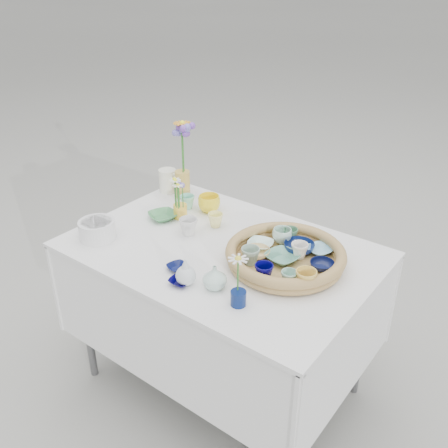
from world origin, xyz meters
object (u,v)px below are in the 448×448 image
Objects in this scene: wicker_tray at (285,256)px; tall_vase_yellow at (183,184)px; bud_vase_seafoam at (215,277)px; display_table at (222,382)px.

tall_vase_yellow is at bearing 162.28° from wicker_tray.
tall_vase_yellow is (-0.74, 0.24, 0.03)m from wicker_tray.
bud_vase_seafoam is 0.82m from tall_vase_yellow.
bud_vase_seafoam is (-0.12, -0.29, 0.01)m from wicker_tray.
display_table is 0.86m from bud_vase_seafoam.
wicker_tray is 0.78m from tall_vase_yellow.
tall_vase_yellow is at bearing 139.52° from bud_vase_seafoam.
wicker_tray is 3.42× the size of tall_vase_yellow.
tall_vase_yellow is (-0.62, 0.53, 0.02)m from bud_vase_seafoam.
tall_vase_yellow reaches higher than display_table.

